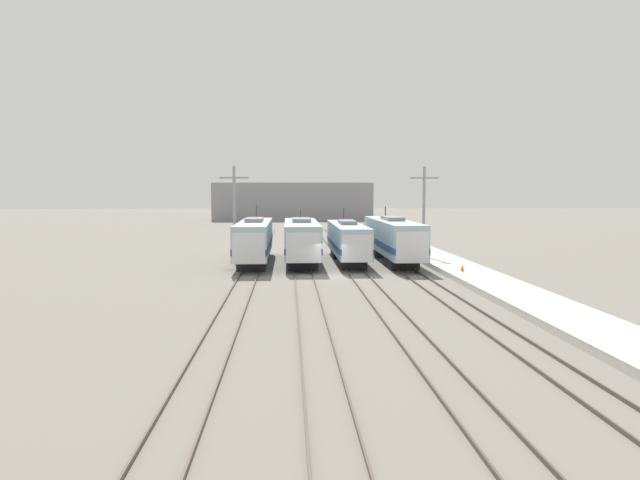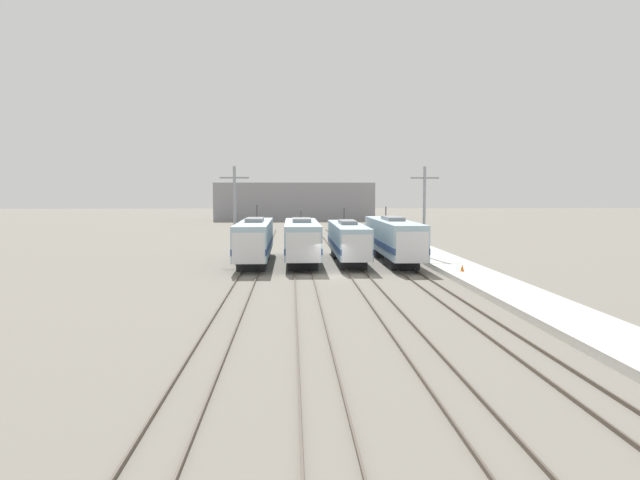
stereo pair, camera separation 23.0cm
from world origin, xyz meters
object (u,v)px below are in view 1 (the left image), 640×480
Objects in this scene: locomotive_far_left at (254,240)px; locomotive_center_right at (348,241)px; locomotive_center_left at (301,240)px; catenary_tower_right at (424,211)px; catenary_tower_left at (234,211)px; traffic_cone at (462,268)px; locomotive_far_right at (393,239)px.

locomotive_center_right is (8.74, 0.69, -0.13)m from locomotive_far_left.
locomotive_center_right reaches higher than locomotive_center_left.
locomotive_far_left is 1.95× the size of catenary_tower_right.
catenary_tower_left is at bearing 138.01° from locomotive_far_left.
catenary_tower_left reaches higher than traffic_cone.
locomotive_far_right is (4.37, 0.32, 0.16)m from locomotive_center_right.
catenary_tower_left is 1.00× the size of catenary_tower_right.
catenary_tower_left and catenary_tower_right have the same top height.
traffic_cone is (0.65, -11.28, -4.15)m from catenary_tower_right.
catenary_tower_left is at bearing 177.13° from locomotive_far_right.
traffic_cone is at bearing -30.98° from catenary_tower_left.
catenary_tower_left is 22.31m from traffic_cone.
locomotive_far_left is 0.90× the size of locomotive_far_right.
catenary_tower_right is (7.45, 1.07, 2.80)m from locomotive_center_right.
locomotive_center_left is at bearing -174.97° from locomotive_center_right.
locomotive_far_left is 16.50m from catenary_tower_right.
locomotive_far_left is 4.38m from locomotive_center_left.
locomotive_center_left is 7.02m from catenary_tower_left.
catenary_tower_left is (-6.32, 1.45, 2.69)m from locomotive_center_left.
locomotive_center_right is 1.94× the size of catenary_tower_left.
locomotive_far_left is at bearing -41.99° from catenary_tower_left.
locomotive_far_left is at bearing -175.51° from locomotive_center_right.
locomotive_far_right is at bearing 4.58° from locomotive_center_left.
locomotive_far_right is 4.13m from catenary_tower_right.
locomotive_far_left reaches higher than locomotive_center_left.
locomotive_center_right is 0.89× the size of locomotive_far_right.
catenary_tower_left reaches higher than locomotive_far_left.
locomotive_far_left is at bearing 150.51° from traffic_cone.
catenary_tower_right is at bearing 13.77° from locomotive_far_right.
traffic_cone is (3.73, -10.53, -1.50)m from locomotive_far_right.
catenary_tower_right reaches higher than locomotive_center_left.
catenary_tower_right reaches higher than locomotive_far_left.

